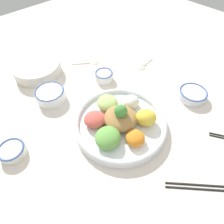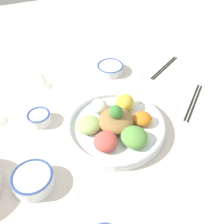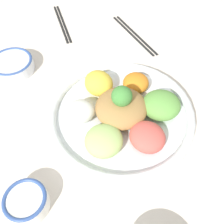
% 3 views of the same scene
% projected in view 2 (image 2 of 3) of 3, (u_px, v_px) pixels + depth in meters
% --- Properties ---
extents(ground_plane, '(2.40, 2.40, 0.00)m').
position_uv_depth(ground_plane, '(111.00, 125.00, 0.92)').
color(ground_plane, silver).
extents(salad_platter, '(0.34, 0.34, 0.11)m').
position_uv_depth(salad_platter, '(116.00, 125.00, 0.88)').
color(salad_platter, white).
rests_on(salad_platter, ground_plane).
extents(sauce_bowl_red, '(0.12, 0.12, 0.05)m').
position_uv_depth(sauce_bowl_red, '(33.00, 180.00, 0.73)').
color(sauce_bowl_red, white).
rests_on(sauce_bowl_red, ground_plane).
extents(rice_bowl_blue, '(0.11, 0.11, 0.04)m').
position_uv_depth(rice_bowl_blue, '(110.00, 68.00, 1.13)').
color(rice_bowl_blue, white).
rests_on(rice_bowl_blue, ground_plane).
extents(rice_bowl_plain, '(0.08, 0.08, 0.04)m').
position_uv_depth(rice_bowl_plain, '(39.00, 118.00, 0.91)').
color(rice_bowl_plain, white).
rests_on(rice_bowl_plain, ground_plane).
extents(chopsticks_pair_near, '(0.16, 0.18, 0.01)m').
position_uv_depth(chopsticks_pair_near, '(194.00, 102.00, 1.00)').
color(chopsticks_pair_near, black).
rests_on(chopsticks_pair_near, ground_plane).
extents(chopsticks_pair_far, '(0.12, 0.19, 0.01)m').
position_uv_depth(chopsticks_pair_far, '(164.00, 67.00, 1.16)').
color(chopsticks_pair_far, black).
rests_on(chopsticks_pair_far, ground_plane).
extents(serving_spoon_extra, '(0.12, 0.05, 0.01)m').
position_uv_depth(serving_spoon_extra, '(46.00, 83.00, 1.08)').
color(serving_spoon_extra, beige).
rests_on(serving_spoon_extra, ground_plane).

